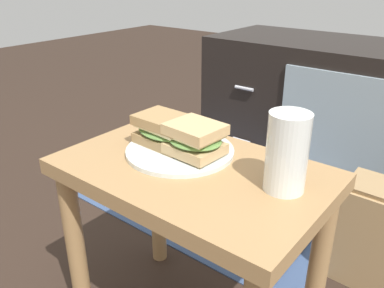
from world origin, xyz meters
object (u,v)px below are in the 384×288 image
(sandwich_back, at_px, (195,139))
(beer_glass, at_px, (287,155))
(sandwich_front, at_px, (165,130))
(plate, at_px, (180,151))
(tv_cabinet, at_px, (329,115))
(paper_bag, at_px, (382,239))

(sandwich_back, xyz_separation_m, beer_glass, (0.21, 0.00, 0.02))
(sandwich_front, xyz_separation_m, sandwich_back, (0.09, -0.00, 0.00))
(plate, xyz_separation_m, beer_glass, (0.25, 0.00, 0.07))
(tv_cabinet, distance_m, sandwich_front, 0.94)
(sandwich_front, bearing_deg, sandwich_back, -2.79)
(sandwich_front, bearing_deg, tv_cabinet, 86.46)
(sandwich_front, relative_size, beer_glass, 0.98)
(plate, xyz_separation_m, paper_bag, (0.37, 0.41, -0.31))
(plate, relative_size, paper_bag, 0.75)
(paper_bag, bearing_deg, sandwich_front, -135.60)
(tv_cabinet, xyz_separation_m, beer_glass, (0.24, -0.91, 0.24))
(tv_cabinet, distance_m, plate, 0.93)
(tv_cabinet, bearing_deg, paper_bag, -54.26)
(tv_cabinet, xyz_separation_m, sandwich_back, (0.03, -0.92, 0.22))
(sandwich_front, relative_size, sandwich_back, 1.17)
(tv_cabinet, height_order, sandwich_front, tv_cabinet)
(plate, bearing_deg, sandwich_back, -2.79)
(tv_cabinet, height_order, paper_bag, tv_cabinet)
(plate, relative_size, sandwich_back, 1.92)
(sandwich_back, bearing_deg, beer_glass, 0.68)
(sandwich_back, bearing_deg, plate, 177.21)
(sandwich_front, xyz_separation_m, beer_glass, (0.30, -0.00, 0.03))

